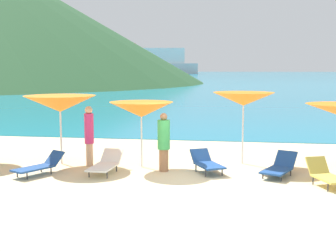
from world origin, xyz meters
The scene contains 13 objects.
ground_plane centered at (0.00, 10.00, -0.15)m, with size 50.00×100.00×0.30m, color beige.
ocean_water centered at (0.00, 227.17, 0.01)m, with size 650.00×440.00×0.02m, color teal.
umbrella_1 centered at (-4.29, 1.82, 1.95)m, with size 2.52×2.52×2.22m.
umbrella_2 centered at (-1.62, 1.76, 1.81)m, with size 1.99×1.99×2.05m.
umbrella_3 centered at (1.51, 2.76, 2.10)m, with size 2.02×2.02×2.32m.
lounge_chair_0 centered at (0.46, 1.32, 0.30)m, with size 1.18×1.51×0.61m.
lounge_chair_4 centered at (2.56, 1.19, 0.26)m, with size 1.19×1.63×0.63m.
lounge_chair_5 centered at (-2.50, 0.79, 0.28)m, with size 0.70×1.71×0.60m.
lounge_chair_6 centered at (3.67, 0.22, 0.31)m, with size 1.03×1.44×0.68m.
lounge_chair_7 centered at (-4.35, 0.28, 0.27)m, with size 1.21×1.63×0.60m.
beachgoer_0 centered at (-3.27, 1.61, 1.04)m, with size 0.29×0.29×1.90m.
beachgoer_1 centered at (-0.83, 1.27, 0.92)m, with size 0.37×0.37×1.76m.
cruise_ship centered at (-53.72, 253.48, 6.69)m, with size 62.66×17.93×18.05m.
Camera 1 is at (1.35, -11.87, 3.07)m, focal length 48.22 mm.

